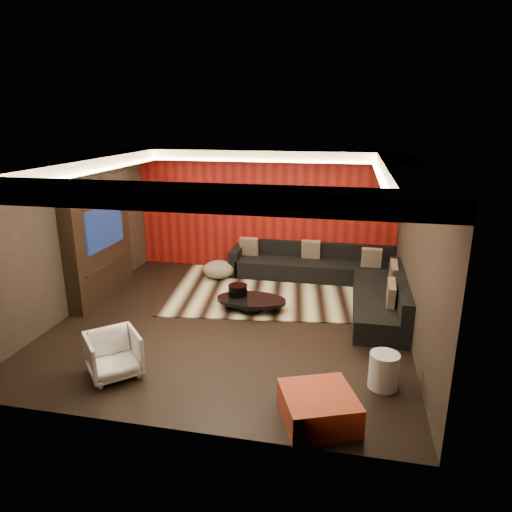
% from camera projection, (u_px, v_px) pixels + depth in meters
% --- Properties ---
extents(floor, '(6.00, 6.00, 0.02)m').
position_uv_depth(floor, '(233.00, 321.00, 8.14)').
color(floor, black).
rests_on(floor, ground).
extents(ceiling, '(6.00, 6.00, 0.02)m').
position_uv_depth(ceiling, '(230.00, 161.00, 7.32)').
color(ceiling, silver).
rests_on(ceiling, ground).
extents(wall_back, '(6.00, 0.02, 2.80)m').
position_uv_depth(wall_back, '(264.00, 211.00, 10.55)').
color(wall_back, black).
rests_on(wall_back, ground).
extents(wall_left, '(0.02, 6.00, 2.80)m').
position_uv_depth(wall_left, '(72.00, 236.00, 8.31)').
color(wall_left, black).
rests_on(wall_left, ground).
extents(wall_right, '(0.02, 6.00, 2.80)m').
position_uv_depth(wall_right, '(417.00, 256.00, 7.15)').
color(wall_right, black).
rests_on(wall_right, ground).
extents(red_feature_wall, '(5.98, 0.05, 2.78)m').
position_uv_depth(red_feature_wall, '(264.00, 211.00, 10.51)').
color(red_feature_wall, '#6B0C0A').
rests_on(red_feature_wall, ground).
extents(soffit_back, '(6.00, 0.60, 0.22)m').
position_uv_depth(soffit_back, '(262.00, 155.00, 9.88)').
color(soffit_back, silver).
rests_on(soffit_back, ground).
extents(soffit_front, '(6.00, 0.60, 0.22)m').
position_uv_depth(soffit_front, '(165.00, 196.00, 4.82)').
color(soffit_front, silver).
rests_on(soffit_front, ground).
extents(soffit_left, '(0.60, 4.80, 0.22)m').
position_uv_depth(soffit_left, '(79.00, 165.00, 7.87)').
color(soffit_left, silver).
rests_on(soffit_left, ground).
extents(soffit_right, '(0.60, 4.80, 0.22)m').
position_uv_depth(soffit_right, '(405.00, 173.00, 6.83)').
color(soffit_right, silver).
rests_on(soffit_right, ground).
extents(cove_back, '(4.80, 0.08, 0.04)m').
position_uv_depth(cove_back, '(259.00, 161.00, 9.59)').
color(cove_back, '#FFD899').
rests_on(cove_back, ground).
extents(cove_front, '(4.80, 0.08, 0.04)m').
position_uv_depth(cove_front, '(177.00, 199.00, 5.17)').
color(cove_front, '#FFD899').
rests_on(cove_front, ground).
extents(cove_left, '(0.08, 4.80, 0.04)m').
position_uv_depth(cove_left, '(98.00, 171.00, 7.83)').
color(cove_left, '#FFD899').
rests_on(cove_left, ground).
extents(cove_right, '(0.08, 4.80, 0.04)m').
position_uv_depth(cove_right, '(381.00, 178.00, 6.92)').
color(cove_right, '#FFD899').
rests_on(cove_right, ground).
extents(tv_surround, '(0.30, 2.00, 2.20)m').
position_uv_depth(tv_surround, '(99.00, 244.00, 8.93)').
color(tv_surround, black).
rests_on(tv_surround, ground).
extents(tv_screen, '(0.04, 1.30, 0.80)m').
position_uv_depth(tv_screen, '(105.00, 227.00, 8.80)').
color(tv_screen, black).
rests_on(tv_screen, ground).
extents(tv_shelf, '(0.04, 1.60, 0.04)m').
position_uv_depth(tv_shelf, '(108.00, 264.00, 9.02)').
color(tv_shelf, black).
rests_on(tv_shelf, ground).
extents(rug, '(4.33, 3.46, 0.02)m').
position_uv_depth(rug, '(267.00, 290.00, 9.56)').
color(rug, '#C3B88E').
rests_on(rug, floor).
extents(coffee_table, '(1.31, 1.31, 0.22)m').
position_uv_depth(coffee_table, '(251.00, 304.00, 8.55)').
color(coffee_table, black).
rests_on(coffee_table, rug).
extents(drum_stool, '(0.39, 0.39, 0.43)m').
position_uv_depth(drum_stool, '(238.00, 296.00, 8.67)').
color(drum_stool, black).
rests_on(drum_stool, rug).
extents(striped_pouf, '(0.84, 0.84, 0.38)m').
position_uv_depth(striped_pouf, '(219.00, 269.00, 10.21)').
color(striped_pouf, beige).
rests_on(striped_pouf, rug).
extents(white_side_table, '(0.51, 0.51, 0.49)m').
position_uv_depth(white_side_table, '(384.00, 371.00, 6.09)').
color(white_side_table, silver).
rests_on(white_side_table, floor).
extents(orange_ottoman, '(1.08, 1.08, 0.37)m').
position_uv_depth(orange_ottoman, '(318.00, 407.00, 5.42)').
color(orange_ottoman, '#AA2316').
rests_on(orange_ottoman, floor).
extents(armchair, '(0.97, 0.97, 0.63)m').
position_uv_depth(armchair, '(114.00, 355.00, 6.36)').
color(armchair, silver).
rests_on(armchair, floor).
extents(sectional_sofa, '(3.65, 3.50, 0.75)m').
position_uv_depth(sectional_sofa, '(336.00, 279.00, 9.47)').
color(sectional_sofa, black).
rests_on(sectional_sofa, floor).
extents(throw_pillows, '(3.38, 2.77, 0.50)m').
position_uv_depth(throw_pillows, '(338.00, 262.00, 9.38)').
color(throw_pillows, '#C5AC90').
rests_on(throw_pillows, sectional_sofa).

